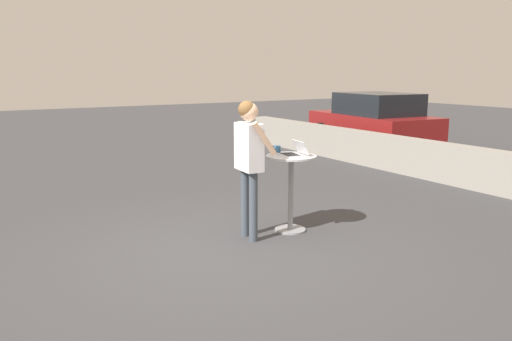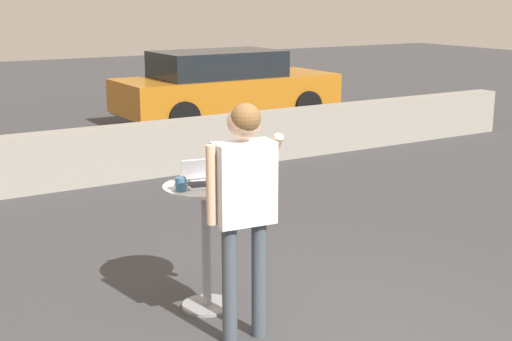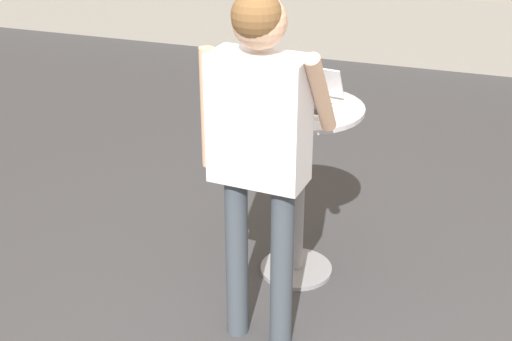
# 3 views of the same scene
# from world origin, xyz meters

# --- Properties ---
(pavement_kerb) EXTENTS (15.78, 0.35, 0.76)m
(pavement_kerb) POSITION_xyz_m (0.00, 5.41, 0.38)
(pavement_kerb) COLOR gray
(pavement_kerb) RESTS_ON ground_plane
(cafe_table) EXTENTS (0.67, 0.67, 1.03)m
(cafe_table) POSITION_xyz_m (-0.28, 1.11, 0.69)
(cafe_table) COLOR gray
(cafe_table) RESTS_ON ground_plane
(laptop) EXTENTS (0.38, 0.37, 0.19)m
(laptop) POSITION_xyz_m (-0.27, 1.13, 1.07)
(laptop) COLOR silver
(laptop) RESTS_ON cafe_table
(coffee_mug) EXTENTS (0.12, 0.08, 0.11)m
(coffee_mug) POSITION_xyz_m (-0.52, 1.05, 1.09)
(coffee_mug) COLOR #336084
(coffee_mug) RESTS_ON cafe_table
(standing_person) EXTENTS (0.59, 0.37, 1.77)m
(standing_person) POSITION_xyz_m (-0.30, 0.47, 1.14)
(standing_person) COLOR #424C56
(standing_person) RESTS_ON ground_plane
(parked_car_near_street) EXTENTS (4.46, 1.85, 1.43)m
(parked_car_near_street) POSITION_xyz_m (4.09, 8.75, 0.74)
(parked_car_near_street) COLOR #B76B19
(parked_car_near_street) RESTS_ON ground_plane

